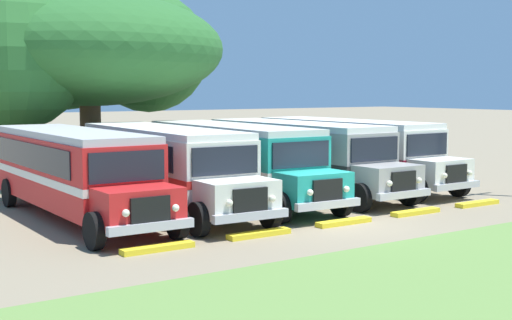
{
  "coord_description": "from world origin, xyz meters",
  "views": [
    {
      "loc": [
        -14.24,
        -16.29,
        4.13
      ],
      "look_at": [
        0.0,
        4.62,
        1.6
      ],
      "focal_mm": 49.39,
      "sensor_mm": 36.0,
      "label": 1
    }
  ],
  "objects_px": {
    "parked_bus_slot_1": "(165,163)",
    "broad_shade_tree": "(81,50)",
    "parked_bus_slot_3": "(299,153)",
    "parked_bus_slot_0": "(73,169)",
    "parked_bus_slot_4": "(350,149)",
    "parked_bus_slot_2": "(234,158)"
  },
  "relations": [
    {
      "from": "parked_bus_slot_2",
      "to": "parked_bus_slot_4",
      "type": "height_order",
      "value": "same"
    },
    {
      "from": "parked_bus_slot_3",
      "to": "parked_bus_slot_4",
      "type": "relative_size",
      "value": 1.0
    },
    {
      "from": "parked_bus_slot_0",
      "to": "parked_bus_slot_2",
      "type": "height_order",
      "value": "same"
    },
    {
      "from": "parked_bus_slot_0",
      "to": "parked_bus_slot_2",
      "type": "distance_m",
      "value": 6.26
    },
    {
      "from": "parked_bus_slot_1",
      "to": "broad_shade_tree",
      "type": "xyz_separation_m",
      "value": [
        1.0,
        10.53,
        4.4
      ]
    },
    {
      "from": "parked_bus_slot_2",
      "to": "parked_bus_slot_3",
      "type": "bearing_deg",
      "value": 95.54
    },
    {
      "from": "parked_bus_slot_2",
      "to": "parked_bus_slot_1",
      "type": "bearing_deg",
      "value": -82.06
    },
    {
      "from": "parked_bus_slot_1",
      "to": "broad_shade_tree",
      "type": "distance_m",
      "value": 11.46
    },
    {
      "from": "parked_bus_slot_0",
      "to": "parked_bus_slot_3",
      "type": "xyz_separation_m",
      "value": [
        9.48,
        0.33,
        0.0
      ]
    },
    {
      "from": "parked_bus_slot_3",
      "to": "parked_bus_slot_0",
      "type": "bearing_deg",
      "value": -88.03
    },
    {
      "from": "parked_bus_slot_0",
      "to": "parked_bus_slot_2",
      "type": "relative_size",
      "value": 1.0
    },
    {
      "from": "parked_bus_slot_0",
      "to": "parked_bus_slot_3",
      "type": "distance_m",
      "value": 9.49
    },
    {
      "from": "parked_bus_slot_0",
      "to": "broad_shade_tree",
      "type": "relative_size",
      "value": 0.75
    },
    {
      "from": "parked_bus_slot_0",
      "to": "parked_bus_slot_4",
      "type": "distance_m",
      "value": 12.58
    },
    {
      "from": "parked_bus_slot_0",
      "to": "parked_bus_slot_4",
      "type": "relative_size",
      "value": 1.0
    },
    {
      "from": "parked_bus_slot_3",
      "to": "broad_shade_tree",
      "type": "xyz_separation_m",
      "value": [
        -5.27,
        10.06,
        4.4
      ]
    },
    {
      "from": "parked_bus_slot_0",
      "to": "parked_bus_slot_3",
      "type": "relative_size",
      "value": 1.0
    },
    {
      "from": "parked_bus_slot_2",
      "to": "parked_bus_slot_4",
      "type": "bearing_deg",
      "value": 97.79
    },
    {
      "from": "parked_bus_slot_4",
      "to": "broad_shade_tree",
      "type": "bearing_deg",
      "value": -140.04
    },
    {
      "from": "parked_bus_slot_1",
      "to": "parked_bus_slot_2",
      "type": "relative_size",
      "value": 1.0
    },
    {
      "from": "parked_bus_slot_0",
      "to": "parked_bus_slot_2",
      "type": "bearing_deg",
      "value": 91.69
    },
    {
      "from": "parked_bus_slot_0",
      "to": "parked_bus_slot_1",
      "type": "relative_size",
      "value": 1.0
    }
  ]
}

